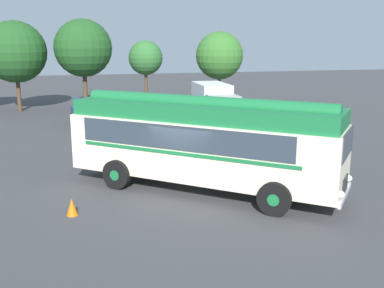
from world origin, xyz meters
The scene contains 11 objects.
ground_plane centered at (0.00, 0.00, 0.00)m, with size 120.00×120.00×0.00m, color #3D3D3F.
vintage_bus centered at (0.78, 0.37, 1.89)m, with size 9.24×8.42×3.49m.
car_near_left centered at (-2.89, 14.85, 0.85)m, with size 2.30×4.36×1.66m.
car_mid_left centered at (-0.49, 14.23, 0.85)m, with size 2.40×4.40×1.66m.
car_mid_right centered at (2.28, 14.80, 0.85)m, with size 2.11×4.27×1.66m.
box_van centered at (5.57, 14.31, 1.36)m, with size 2.48×5.83×2.50m.
tree_left_of_centre centered at (-7.88, 22.33, 4.58)m, with size 4.70×4.70×6.90m.
tree_centre centered at (-2.82, 21.87, 4.82)m, with size 4.49×4.49×7.07m.
tree_right_of_centre centered at (2.22, 23.28, 4.02)m, with size 2.87×2.87×5.42m.
tree_far_right centered at (8.28, 21.39, 4.21)m, with size 3.94×3.94×6.14m.
traffic_cone centered at (-3.89, -1.01, 0.28)m, with size 0.36×0.36×0.55m, color orange.
Camera 1 is at (-3.58, -14.88, 5.40)m, focal length 42.00 mm.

